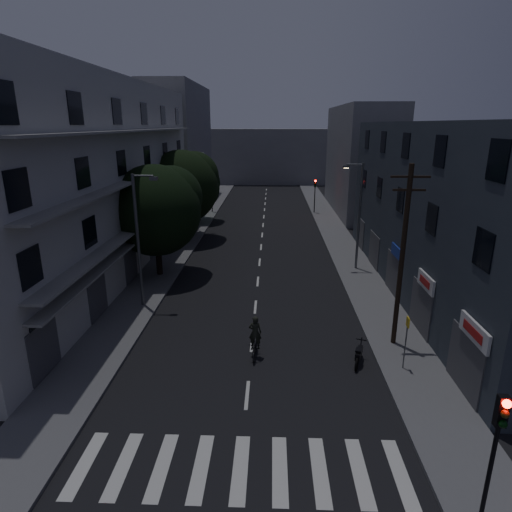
# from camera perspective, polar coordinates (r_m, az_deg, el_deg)

# --- Properties ---
(ground) EXTENTS (160.00, 160.00, 0.00)m
(ground) POSITION_cam_1_polar(r_m,az_deg,el_deg) (39.85, 0.69, 1.40)
(ground) COLOR black
(ground) RESTS_ON ground
(sidewalk_left) EXTENTS (3.00, 90.00, 0.15)m
(sidewalk_left) POSITION_cam_1_polar(r_m,az_deg,el_deg) (40.70, -9.93, 1.58)
(sidewalk_left) COLOR #565659
(sidewalk_left) RESTS_ON ground
(sidewalk_right) EXTENTS (3.00, 90.00, 0.15)m
(sidewalk_right) POSITION_cam_1_polar(r_m,az_deg,el_deg) (40.36, 11.40, 1.36)
(sidewalk_right) COLOR #565659
(sidewalk_right) RESTS_ON ground
(crosswalk) EXTENTS (10.90, 3.00, 0.01)m
(crosswalk) POSITION_cam_1_polar(r_m,az_deg,el_deg) (15.71, -2.11, -26.44)
(crosswalk) COLOR beige
(crosswalk) RESTS_ON ground
(lane_markings) EXTENTS (0.15, 60.50, 0.01)m
(lane_markings) POSITION_cam_1_polar(r_m,az_deg,el_deg) (45.89, 0.89, 3.52)
(lane_markings) COLOR beige
(lane_markings) RESTS_ON ground
(building_left) EXTENTS (7.00, 36.00, 14.00)m
(building_left) POSITION_cam_1_polar(r_m,az_deg,el_deg) (34.11, -20.45, 9.65)
(building_left) COLOR #B4B4AF
(building_left) RESTS_ON ground
(building_right) EXTENTS (6.19, 28.00, 11.00)m
(building_right) POSITION_cam_1_polar(r_m,az_deg,el_deg) (29.96, 23.84, 5.44)
(building_right) COLOR #2D343E
(building_right) RESTS_ON ground
(building_far_left) EXTENTS (6.00, 20.00, 16.00)m
(building_far_left) POSITION_cam_1_polar(r_m,az_deg,el_deg) (62.75, -10.10, 14.33)
(building_far_left) COLOR slate
(building_far_left) RESTS_ON ground
(building_far_right) EXTENTS (6.00, 20.00, 13.00)m
(building_far_right) POSITION_cam_1_polar(r_m,az_deg,el_deg) (56.60, 13.71, 12.31)
(building_far_right) COLOR slate
(building_far_right) RESTS_ON ground
(building_far_end) EXTENTS (24.00, 8.00, 10.00)m
(building_far_end) POSITION_cam_1_polar(r_m,az_deg,el_deg) (83.55, 1.51, 13.17)
(building_far_end) COLOR slate
(building_far_end) RESTS_ON ground
(tree_near) EXTENTS (6.53, 6.53, 8.06)m
(tree_near) POSITION_cam_1_polar(r_m,az_deg,el_deg) (31.48, -13.13, 6.40)
(tree_near) COLOR black
(tree_near) RESTS_ON sidewalk_left
(tree_mid) EXTENTS (6.87, 6.87, 8.45)m
(tree_mid) POSITION_cam_1_polar(r_m,az_deg,el_deg) (41.47, -9.74, 9.45)
(tree_mid) COLOR black
(tree_mid) RESTS_ON sidewalk_left
(tree_far) EXTENTS (5.02, 5.02, 6.20)m
(tree_far) POSITION_cam_1_polar(r_m,az_deg,el_deg) (49.47, -7.74, 9.12)
(tree_far) COLOR black
(tree_far) RESTS_ON sidewalk_left
(traffic_signal_near) EXTENTS (0.28, 0.37, 4.10)m
(traffic_signal_near) POSITION_cam_1_polar(r_m,az_deg,el_deg) (13.61, 29.54, -20.04)
(traffic_signal_near) COLOR black
(traffic_signal_near) RESTS_ON sidewalk_right
(traffic_signal_far_right) EXTENTS (0.28, 0.37, 4.10)m
(traffic_signal_far_right) POSITION_cam_1_polar(r_m,az_deg,el_deg) (54.24, 7.88, 8.82)
(traffic_signal_far_right) COLOR black
(traffic_signal_far_right) RESTS_ON sidewalk_right
(traffic_signal_far_left) EXTENTS (0.28, 0.37, 4.10)m
(traffic_signal_far_left) POSITION_cam_1_polar(r_m,az_deg,el_deg) (54.55, -5.95, 8.93)
(traffic_signal_far_left) COLOR black
(traffic_signal_far_left) RESTS_ON sidewalk_left
(street_lamp_left_near) EXTENTS (1.51, 0.25, 8.00)m
(street_lamp_left_near) POSITION_cam_1_polar(r_m,az_deg,el_deg) (26.12, -15.28, 2.74)
(street_lamp_left_near) COLOR #54565B
(street_lamp_left_near) RESTS_ON sidewalk_left
(street_lamp_right) EXTENTS (1.51, 0.25, 8.00)m
(street_lamp_right) POSITION_cam_1_polar(r_m,az_deg,el_deg) (32.97, 13.46, 5.80)
(street_lamp_right) COLOR #585B60
(street_lamp_right) RESTS_ON sidewalk_right
(street_lamp_left_far) EXTENTS (1.51, 0.25, 8.00)m
(street_lamp_left_far) POSITION_cam_1_polar(r_m,az_deg,el_deg) (45.02, -8.23, 9.04)
(street_lamp_left_far) COLOR #56585E
(street_lamp_left_far) RESTS_ON sidewalk_left
(utility_pole) EXTENTS (1.80, 0.24, 9.00)m
(utility_pole) POSITION_cam_1_polar(r_m,az_deg,el_deg) (21.66, 18.93, 0.22)
(utility_pole) COLOR black
(utility_pole) RESTS_ON sidewalk_right
(bus_stop_sign) EXTENTS (0.06, 0.35, 2.52)m
(bus_stop_sign) POSITION_cam_1_polar(r_m,az_deg,el_deg) (20.53, 19.45, -9.73)
(bus_stop_sign) COLOR #595B60
(bus_stop_sign) RESTS_ON sidewalk_right
(motorcycle) EXTENTS (0.79, 1.69, 1.13)m
(motorcycle) POSITION_cam_1_polar(r_m,az_deg,el_deg) (21.16, 13.54, -12.76)
(motorcycle) COLOR black
(motorcycle) RESTS_ON ground
(cyclist) EXTENTS (0.68, 1.72, 2.14)m
(cyclist) POSITION_cam_1_polar(r_m,az_deg,el_deg) (21.05, -0.11, -11.55)
(cyclist) COLOR black
(cyclist) RESTS_ON ground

